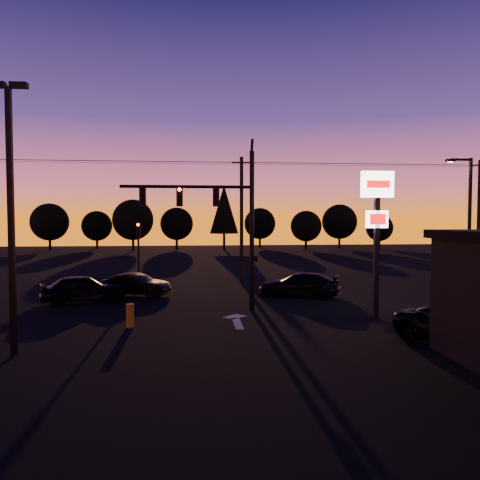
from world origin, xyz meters
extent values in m
plane|color=black|center=(0.00, 0.00, 0.00)|extent=(120.00, 120.00, 0.00)
cube|color=beige|center=(0.50, 1.00, 0.01)|extent=(0.35, 2.20, 0.01)
cube|color=beige|center=(0.50, 2.40, 0.01)|extent=(1.20, 1.20, 0.01)
cylinder|color=black|center=(1.50, 4.00, 4.00)|extent=(0.24, 0.24, 8.00)
cylinder|color=black|center=(1.50, 4.00, 8.20)|extent=(0.14, 0.52, 0.76)
cylinder|color=black|center=(-1.75, 4.00, 6.20)|extent=(6.50, 0.16, 0.16)
cube|color=black|center=(-0.30, 4.00, 5.70)|extent=(0.32, 0.22, 0.95)
sphere|color=black|center=(-0.30, 3.87, 6.05)|extent=(0.18, 0.18, 0.18)
sphere|color=black|center=(-0.30, 3.87, 5.75)|extent=(0.18, 0.18, 0.18)
sphere|color=black|center=(-0.30, 3.87, 5.45)|extent=(0.18, 0.18, 0.18)
cube|color=black|center=(-2.10, 4.00, 5.70)|extent=(0.32, 0.22, 0.95)
sphere|color=#FF0705|center=(-2.10, 3.87, 6.05)|extent=(0.18, 0.18, 0.18)
sphere|color=black|center=(-2.10, 3.87, 5.75)|extent=(0.18, 0.18, 0.18)
sphere|color=black|center=(-2.10, 3.87, 5.45)|extent=(0.18, 0.18, 0.18)
cube|color=black|center=(-3.90, 4.00, 5.70)|extent=(0.32, 0.22, 0.95)
sphere|color=black|center=(-3.90, 3.87, 6.05)|extent=(0.18, 0.18, 0.18)
sphere|color=black|center=(-3.90, 3.87, 5.75)|extent=(0.18, 0.18, 0.18)
sphere|color=black|center=(-3.90, 3.87, 5.45)|extent=(0.18, 0.18, 0.18)
cube|color=black|center=(1.68, 4.00, 2.60)|extent=(0.22, 0.18, 0.28)
cylinder|color=black|center=(-5.00, 11.50, 1.80)|extent=(0.14, 0.14, 3.60)
cube|color=black|center=(-5.00, 11.50, 3.90)|extent=(0.30, 0.20, 0.90)
sphere|color=#FF0705|center=(-5.00, 11.38, 4.22)|extent=(0.18, 0.18, 0.18)
sphere|color=black|center=(-5.00, 11.38, 3.94)|extent=(0.18, 0.18, 0.18)
sphere|color=black|center=(-5.00, 11.38, 3.66)|extent=(0.18, 0.18, 0.18)
cube|color=black|center=(-7.50, -3.00, 4.50)|extent=(0.18, 0.18, 9.00)
cube|color=black|center=(-7.15, -3.00, 9.05)|extent=(0.55, 0.30, 0.18)
cube|color=black|center=(7.00, 1.50, 3.20)|extent=(0.22, 0.22, 6.40)
cube|color=white|center=(7.00, 1.50, 6.20)|extent=(1.50, 0.25, 1.20)
cube|color=red|center=(7.00, 1.36, 6.20)|extent=(1.10, 0.02, 0.35)
cube|color=white|center=(7.00, 1.50, 4.60)|extent=(1.00, 0.22, 0.80)
cube|color=red|center=(7.00, 1.37, 4.60)|extent=(0.75, 0.02, 0.50)
cylinder|color=black|center=(14.00, 5.50, 4.00)|extent=(0.20, 0.20, 8.00)
cylinder|color=black|center=(13.40, 5.50, 7.90)|extent=(1.20, 0.14, 0.14)
cube|color=black|center=(12.80, 5.50, 7.85)|extent=(0.50, 0.22, 0.14)
plane|color=#FFB759|center=(12.80, 5.50, 7.77)|extent=(0.35, 0.35, 0.00)
cylinder|color=black|center=(2.00, 14.00, 4.50)|extent=(0.26, 0.26, 9.00)
cube|color=black|center=(2.00, 14.00, 8.60)|extent=(1.40, 0.10, 0.10)
cylinder|color=black|center=(20.00, 14.00, 4.50)|extent=(0.26, 0.26, 9.00)
cube|color=black|center=(20.00, 14.00, 8.60)|extent=(1.40, 0.10, 0.10)
cylinder|color=black|center=(-7.00, 13.40, 8.55)|extent=(18.00, 0.02, 0.02)
cylinder|color=black|center=(-7.00, 14.00, 8.60)|extent=(18.00, 0.02, 0.02)
cylinder|color=black|center=(-7.00, 14.60, 8.55)|extent=(18.00, 0.02, 0.02)
cylinder|color=black|center=(11.00, 13.40, 8.55)|extent=(18.00, 0.02, 0.02)
cylinder|color=black|center=(11.00, 14.00, 8.60)|extent=(18.00, 0.02, 0.02)
cylinder|color=black|center=(11.00, 14.60, 8.55)|extent=(18.00, 0.02, 0.02)
cylinder|color=#B67912|center=(-4.12, 0.73, 0.50)|extent=(0.34, 0.34, 1.01)
cylinder|color=black|center=(-22.00, 50.00, 0.81)|extent=(0.36, 0.36, 1.62)
sphere|color=black|center=(-22.00, 50.00, 4.06)|extent=(5.36, 5.36, 5.36)
cylinder|color=black|center=(-16.00, 53.00, 0.69)|extent=(0.36, 0.36, 1.38)
sphere|color=black|center=(-16.00, 53.00, 3.44)|extent=(4.54, 4.54, 4.54)
cylinder|color=black|center=(-10.00, 48.00, 0.88)|extent=(0.36, 0.36, 1.75)
sphere|color=black|center=(-10.00, 48.00, 4.38)|extent=(5.77, 5.78, 5.78)
cylinder|color=black|center=(-4.00, 52.00, 0.75)|extent=(0.36, 0.36, 1.50)
sphere|color=black|center=(-4.00, 52.00, 3.75)|extent=(4.95, 4.95, 4.95)
cylinder|color=black|center=(3.00, 49.00, 1.19)|extent=(0.36, 0.36, 2.38)
cone|color=black|center=(3.00, 49.00, 5.94)|extent=(4.18, 4.18, 7.12)
cylinder|color=black|center=(9.00, 54.00, 0.75)|extent=(0.36, 0.36, 1.50)
sphere|color=black|center=(9.00, 54.00, 3.75)|extent=(4.95, 4.95, 4.95)
cylinder|color=black|center=(15.00, 48.00, 0.69)|extent=(0.36, 0.36, 1.38)
sphere|color=black|center=(15.00, 48.00, 3.44)|extent=(4.54, 4.54, 4.54)
cylinder|color=black|center=(21.00, 51.00, 0.81)|extent=(0.36, 0.36, 1.62)
sphere|color=black|center=(21.00, 51.00, 4.06)|extent=(5.36, 5.36, 5.36)
cylinder|color=black|center=(27.00, 50.00, 0.62)|extent=(0.36, 0.36, 1.25)
sphere|color=black|center=(27.00, 50.00, 3.12)|extent=(4.12, 4.12, 4.12)
imported|color=black|center=(-7.48, 7.02, 0.77)|extent=(4.84, 3.09, 1.54)
imported|color=black|center=(-4.89, 8.95, 0.66)|extent=(4.26, 2.57, 1.32)
imported|color=black|center=(4.79, 7.76, 0.71)|extent=(5.25, 3.84, 1.41)
imported|color=black|center=(8.58, -3.63, 0.75)|extent=(5.10, 5.85, 1.50)
camera|label=1|loc=(-1.40, -19.33, 4.66)|focal=35.00mm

